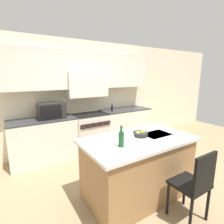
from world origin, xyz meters
TOP-DOWN VIEW (x-y plane):
  - ground_plane at (0.00, 0.00)m, footprint 10.00×10.00m
  - back_cabinetry at (0.00, 2.11)m, footprint 10.00×0.46m
  - back_counter at (-0.00, 1.86)m, footprint 3.56×0.62m
  - range_stove at (0.00, 1.84)m, footprint 0.82×0.70m
  - microwave at (-0.88, 1.86)m, footprint 0.55×0.37m
  - kitchen_island at (-0.09, -0.09)m, footprint 1.67×0.95m
  - island_chair at (0.17, -0.87)m, footprint 0.42×0.40m
  - wine_bottle at (-0.49, -0.21)m, footprint 0.08×0.08m
  - wine_glass_near at (-0.30, -0.20)m, footprint 0.07×0.07m
  - wine_glass_far at (-0.34, 0.13)m, footprint 0.07×0.07m
  - fruit_bowl at (-0.00, -0.03)m, footprint 0.23×0.23m
  - oil_bottle_on_counter at (0.64, 1.82)m, footprint 0.05×0.05m

SIDE VIEW (x-z plane):
  - ground_plane at x=0.00m, z-range 0.00..0.00m
  - range_stove at x=0.00m, z-range 0.00..0.93m
  - back_counter at x=0.00m, z-range 0.00..0.94m
  - kitchen_island at x=-0.09m, z-range 0.00..0.94m
  - island_chair at x=0.17m, z-range 0.07..1.04m
  - fruit_bowl at x=0.00m, z-range 0.93..1.02m
  - oil_bottle_on_counter at x=0.64m, z-range 0.92..1.13m
  - wine_bottle at x=-0.49m, z-range 0.90..1.19m
  - wine_glass_near at x=-0.30m, z-range 0.97..1.16m
  - wine_glass_far at x=-0.34m, z-range 0.97..1.16m
  - microwave at x=-0.88m, z-range 0.94..1.29m
  - back_cabinetry at x=0.00m, z-range 0.25..2.95m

